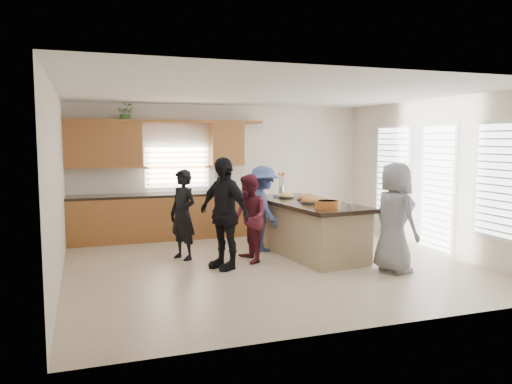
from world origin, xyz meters
name	(u,v)px	position (x,y,z in m)	size (l,w,h in m)	color
floor	(271,264)	(0.00, 0.00, 0.00)	(6.50, 6.50, 0.00)	beige
room_shell	(271,149)	(0.00, 0.00, 1.90)	(6.52, 6.02, 2.81)	silver
back_cabinetry	(157,195)	(-1.47, 2.73, 0.91)	(4.08, 0.66, 2.46)	#99542C
right_wall_glazing	(439,179)	(3.22, -0.13, 1.34)	(0.06, 4.00, 2.25)	white
island	(307,229)	(0.90, 0.51, 0.45)	(1.41, 2.80, 0.95)	tan
platter_front	(313,201)	(0.92, 0.31, 0.98)	(0.47, 0.47, 0.19)	black
platter_mid	(308,198)	(1.02, 0.74, 0.98)	(0.42, 0.42, 0.17)	black
platter_back	(286,196)	(0.77, 1.21, 0.98)	(0.33, 0.33, 0.13)	black
salad_bowl	(327,204)	(0.81, -0.43, 1.02)	(0.40, 0.40, 0.13)	#C66924
clear_cup	(349,204)	(1.28, -0.32, 1.00)	(0.09, 0.09, 0.09)	white
plate_stack	(278,195)	(0.70, 1.45, 0.97)	(0.20, 0.20, 0.05)	#B68ECF
flower_vase	(281,182)	(0.90, 1.77, 1.19)	(0.14, 0.14, 0.45)	silver
potted_plant	(126,113)	(-2.04, 2.82, 2.59)	(0.34, 0.29, 0.37)	#407B31
woman_left_back	(183,215)	(-1.30, 0.83, 0.78)	(0.57, 0.37, 1.55)	black
woman_left_mid	(249,218)	(-0.30, 0.26, 0.74)	(0.72, 0.56, 1.48)	maroon
woman_left_front	(224,213)	(-0.80, 0.00, 0.89)	(1.05, 0.44, 1.79)	black
woman_right_back	(263,209)	(0.22, 1.00, 0.79)	(1.02, 0.59, 1.58)	#374778
woman_right_front	(395,218)	(1.65, -1.08, 0.86)	(0.84, 0.54, 1.71)	gray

